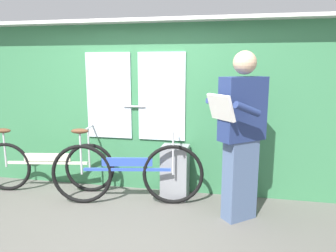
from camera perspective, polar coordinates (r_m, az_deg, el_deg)
The scene contains 6 objects.
ground_plane at distance 3.43m, azimuth -8.01°, elevation -18.10°, with size 6.39×3.95×0.04m, color #56544F.
train_door_wall at distance 4.16m, azimuth -3.09°, elevation 3.86°, with size 5.39×0.28×2.17m.
bicycle_near_door at distance 4.51m, azimuth -20.49°, elevation -6.48°, with size 1.72×0.48×0.85m.
bicycle_leaning_behind at distance 3.88m, azimuth -7.29°, elevation -8.10°, with size 1.77×0.51×0.93m.
passenger_reading_newspaper at distance 3.41m, azimuth 12.73°, elevation -1.27°, with size 0.64×0.62×1.77m.
trash_bin_by_wall at distance 4.06m, azimuth 1.25°, elevation -8.01°, with size 0.33×0.28×0.65m, color gray.
Camera 1 is at (1.05, -2.82, 1.63)m, focal length 34.70 mm.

